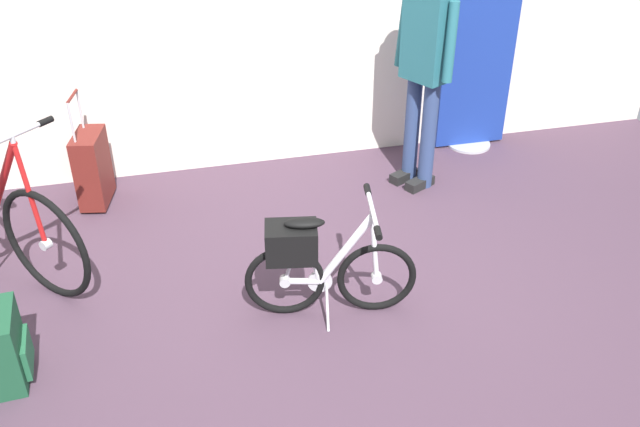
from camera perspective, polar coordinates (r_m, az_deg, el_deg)
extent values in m
plane|color=#473342|center=(3.92, 1.10, -9.50)|extent=(6.87, 6.87, 0.00)
cylinder|color=#B7B7BC|center=(6.03, 12.04, 5.59)|extent=(0.36, 0.36, 0.02)
cube|color=navy|center=(5.76, 12.85, 12.15)|extent=(0.60, 0.02, 1.44)
torus|color=black|center=(3.94, 4.66, -5.25)|extent=(0.45, 0.12, 0.45)
cylinder|color=#B7B7BC|center=(3.94, 4.66, -5.25)|extent=(0.07, 0.06, 0.06)
torus|color=black|center=(3.91, -2.89, -5.54)|extent=(0.45, 0.12, 0.45)
cylinder|color=#B7B7BC|center=(3.91, -2.89, -5.54)|extent=(0.07, 0.06, 0.06)
cylinder|color=silver|center=(3.91, -1.45, -5.56)|extent=(0.20, 0.07, 0.05)
cylinder|color=silver|center=(3.81, 2.09, -2.99)|extent=(0.32, 0.10, 0.44)
cylinder|color=silver|center=(3.81, -0.63, -3.37)|extent=(0.12, 0.06, 0.38)
cylinder|color=silver|center=(3.91, -1.45, -5.56)|extent=(0.20, 0.06, 0.04)
cylinder|color=silver|center=(3.82, 4.48, -2.83)|extent=(0.07, 0.04, 0.41)
cylinder|color=silver|center=(3.80, -2.11, -3.35)|extent=(0.14, 0.05, 0.37)
ellipsoid|color=black|center=(3.69, -1.29, -0.78)|extent=(0.23, 0.13, 0.05)
cylinder|color=#B7B7BC|center=(3.70, 4.30, 0.00)|extent=(0.03, 0.03, 0.04)
cylinder|color=#B7B7BC|center=(3.69, 4.31, 0.26)|extent=(0.11, 0.44, 0.03)
cylinder|color=black|center=(3.50, 4.77, -1.59)|extent=(0.05, 0.10, 0.04)
cylinder|color=black|center=(3.87, 3.90, 1.94)|extent=(0.05, 0.10, 0.04)
cylinder|color=#B7B7BC|center=(3.92, -0.01, -5.57)|extent=(0.14, 0.04, 0.14)
cylinder|color=#B7B7BC|center=(3.92, 0.61, -7.65)|extent=(0.05, 0.19, 0.21)
cube|color=black|center=(3.76, -2.37, -2.37)|extent=(0.31, 0.25, 0.20)
torus|color=black|center=(4.28, -21.50, -2.37)|extent=(0.52, 0.52, 0.69)
cylinder|color=#B7B7BC|center=(4.28, -21.50, -2.37)|extent=(0.08, 0.08, 0.06)
cylinder|color=red|center=(4.34, -24.61, 2.08)|extent=(0.36, 0.36, 0.67)
cylinder|color=red|center=(4.15, -22.60, 1.36)|extent=(0.09, 0.09, 0.63)
cylinder|color=#B7B7BC|center=(4.03, -23.84, 5.56)|extent=(0.03, 0.03, 0.04)
cylinder|color=#B7B7BC|center=(4.02, -23.90, 5.81)|extent=(0.33, 0.33, 0.03)
cylinder|color=black|center=(4.13, -21.54, 7.02)|extent=(0.09, 0.09, 0.04)
cylinder|color=navy|center=(5.25, 7.52, 6.87)|extent=(0.11, 0.11, 0.82)
cube|color=black|center=(5.39, 6.89, 3.10)|extent=(0.25, 0.19, 0.07)
cylinder|color=navy|center=(5.16, 8.84, 6.29)|extent=(0.11, 0.11, 0.82)
cube|color=black|center=(5.30, 8.16, 2.47)|extent=(0.25, 0.19, 0.07)
cube|color=#23606B|center=(4.95, 8.82, 14.23)|extent=(0.32, 0.38, 0.63)
cylinder|color=#23606B|center=(5.07, 6.86, 14.78)|extent=(0.11, 0.08, 0.54)
cylinder|color=#23606B|center=(4.81, 10.63, 13.57)|extent=(0.11, 0.13, 0.54)
cube|color=maroon|center=(5.18, -18.09, 3.55)|extent=(0.25, 0.39, 0.52)
cylinder|color=#B7B7BC|center=(4.93, -19.66, 7.01)|extent=(0.02, 0.02, 0.28)
cylinder|color=#B7B7BC|center=(5.14, -19.02, 8.08)|extent=(0.02, 0.02, 0.28)
cylinder|color=maroon|center=(4.98, -19.62, 9.02)|extent=(0.07, 0.23, 0.02)
cylinder|color=black|center=(5.18, -17.36, 0.39)|extent=(0.04, 0.03, 0.04)
cylinder|color=black|center=(5.40, -16.80, 1.76)|extent=(0.04, 0.03, 0.04)
cube|color=#1F5939|center=(3.87, -22.84, -10.41)|extent=(0.05, 0.24, 0.18)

